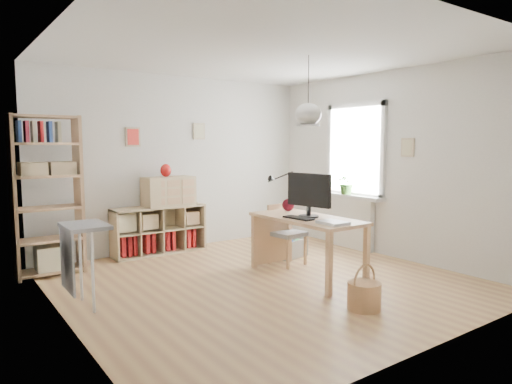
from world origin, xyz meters
TOP-DOWN VIEW (x-y plane):
  - ground at (0.00, 0.00)m, footprint 4.50×4.50m
  - room_shell at (0.55, -0.15)m, footprint 4.50×4.50m
  - window_unit at (2.23, 0.60)m, footprint 0.07×1.16m
  - radiator at (2.19, 0.60)m, footprint 0.10×0.80m
  - windowsill at (2.14, 0.60)m, footprint 0.22×1.20m
  - desk at (0.55, -0.15)m, footprint 0.70×1.50m
  - cube_shelf at (-0.47, 2.08)m, footprint 1.40×0.38m
  - tall_bookshelf at (-2.04, 1.80)m, footprint 0.80×0.38m
  - side_table at (-2.04, 0.35)m, footprint 0.40×0.55m
  - chair at (0.72, 0.49)m, footprint 0.44×0.44m
  - wicker_basket at (0.26, -1.34)m, footprint 0.34×0.33m
  - storage_chest at (1.01, 0.82)m, footprint 0.63×0.68m
  - monitor at (0.56, -0.17)m, footprint 0.25×0.62m
  - keyboard at (0.38, -0.19)m, footprint 0.18×0.41m
  - task_lamp at (0.60, 0.46)m, footprint 0.46×0.17m
  - yarn_ball at (0.69, 0.38)m, footprint 0.17×0.17m
  - paper_tray at (0.46, -0.69)m, footprint 0.26×0.32m
  - drawer_chest at (-0.28, 2.04)m, footprint 0.78×0.39m
  - red_vase at (-0.32, 2.04)m, footprint 0.16×0.16m
  - potted_plant at (2.12, 0.67)m, footprint 0.41×0.39m

SIDE VIEW (x-z plane):
  - ground at x=0.00m, z-range 0.00..0.00m
  - wicker_basket at x=0.26m, z-range -0.08..0.38m
  - storage_chest at x=1.01m, z-range -0.09..0.45m
  - cube_shelf at x=-0.47m, z-range -0.06..0.66m
  - radiator at x=2.19m, z-range 0.00..0.80m
  - chair at x=0.72m, z-range 0.06..0.88m
  - desk at x=0.55m, z-range 0.28..1.03m
  - side_table at x=-2.04m, z-range 0.24..1.09m
  - keyboard at x=0.38m, z-range 0.75..0.77m
  - paper_tray at x=0.46m, z-range 0.75..0.78m
  - windowsill at x=2.14m, z-range 0.80..0.86m
  - yarn_ball at x=0.69m, z-range 0.75..0.92m
  - drawer_chest at x=-0.28m, z-range 0.72..1.16m
  - potted_plant at x=2.12m, z-range 0.86..1.22m
  - monitor at x=0.56m, z-range 0.78..1.33m
  - task_lamp at x=0.60m, z-range 0.84..1.33m
  - tall_bookshelf at x=-2.04m, z-range 0.09..2.09m
  - red_vase at x=-0.32m, z-range 1.16..1.35m
  - window_unit at x=2.23m, z-range 0.82..2.28m
  - room_shell at x=0.55m, z-range -0.25..4.25m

